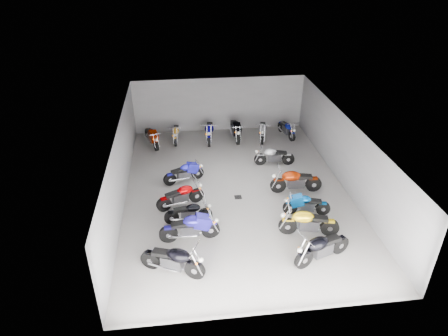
{
  "coord_description": "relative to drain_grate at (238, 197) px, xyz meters",
  "views": [
    {
      "loc": [
        -2.43,
        -15.21,
        9.96
      ],
      "look_at": [
        -0.52,
        0.47,
        1.0
      ],
      "focal_mm": 32.0,
      "sensor_mm": 36.0,
      "label": 1
    }
  ],
  "objects": [
    {
      "name": "ground",
      "position": [
        0.0,
        0.5,
        -0.01
      ],
      "size": [
        14.0,
        14.0,
        0.0
      ],
      "primitive_type": "plane",
      "color": "gray",
      "rests_on": "ground"
    },
    {
      "name": "wall_back",
      "position": [
        0.0,
        7.5,
        1.59
      ],
      "size": [
        10.0,
        0.1,
        3.2
      ],
      "primitive_type": "cube",
      "color": "gray",
      "rests_on": "ground"
    },
    {
      "name": "wall_left",
      "position": [
        -5.0,
        0.5,
        1.59
      ],
      "size": [
        0.1,
        14.0,
        3.2
      ],
      "primitive_type": "cube",
      "color": "gray",
      "rests_on": "ground"
    },
    {
      "name": "wall_right",
      "position": [
        5.0,
        0.5,
        1.59
      ],
      "size": [
        0.1,
        14.0,
        3.2
      ],
      "primitive_type": "cube",
      "color": "gray",
      "rests_on": "ground"
    },
    {
      "name": "ceiling",
      "position": [
        0.0,
        0.5,
        3.21
      ],
      "size": [
        10.0,
        14.0,
        0.04
      ],
      "primitive_type": "cube",
      "color": "black",
      "rests_on": "wall_back"
    },
    {
      "name": "drain_grate",
      "position": [
        0.0,
        0.0,
        0.0
      ],
      "size": [
        0.32,
        0.32,
        0.01
      ],
      "primitive_type": "cube",
      "color": "black",
      "rests_on": "ground"
    },
    {
      "name": "motorcycle_left_a",
      "position": [
        -2.91,
        -4.37,
        0.56
      ],
      "size": [
        2.22,
        1.14,
        1.04
      ],
      "rotation": [
        0.0,
        0.0,
        -2.0
      ],
      "color": "black",
      "rests_on": "ground"
    },
    {
      "name": "motorcycle_left_b",
      "position": [
        -2.24,
        -2.64,
        0.55
      ],
      "size": [
        2.32,
        0.48,
        1.02
      ],
      "rotation": [
        0.0,
        0.0,
        -1.52
      ],
      "color": "black",
      "rests_on": "ground"
    },
    {
      "name": "motorcycle_left_c",
      "position": [
        -2.25,
        -1.56,
        0.46
      ],
      "size": [
        1.96,
        0.39,
        0.86
      ],
      "rotation": [
        0.0,
        0.0,
        -1.55
      ],
      "color": "black",
      "rests_on": "ground"
    },
    {
      "name": "motorcycle_left_d",
      "position": [
        -2.54,
        -0.37,
        0.51
      ],
      "size": [
        2.06,
        0.88,
        0.95
      ],
      "rotation": [
        0.0,
        0.0,
        -1.22
      ],
      "color": "black",
      "rests_on": "ground"
    },
    {
      "name": "motorcycle_left_e",
      "position": [
        -2.33,
        1.65,
        0.47
      ],
      "size": [
        1.94,
        0.76,
        0.88
      ],
      "rotation": [
        0.0,
        0.0,
        -1.25
      ],
      "color": "black",
      "rests_on": "ground"
    },
    {
      "name": "motorcycle_right_a",
      "position": [
        2.32,
        -4.36,
        0.56
      ],
      "size": [
        2.26,
        1.01,
        1.04
      ],
      "rotation": [
        0.0,
        0.0,
        1.94
      ],
      "color": "black",
      "rests_on": "ground"
    },
    {
      "name": "motorcycle_right_b",
      "position": [
        2.28,
        -2.89,
        0.55
      ],
      "size": [
        2.32,
        0.62,
        1.03
      ],
      "rotation": [
        0.0,
        0.0,
        1.39
      ],
      "color": "black",
      "rests_on": "ground"
    },
    {
      "name": "motorcycle_right_c",
      "position": [
        2.61,
        -1.58,
        0.47
      ],
      "size": [
        1.97,
        0.5,
        0.87
      ],
      "rotation": [
        0.0,
        0.0,
        1.41
      ],
      "color": "black",
      "rests_on": "ground"
    },
    {
      "name": "motorcycle_right_d",
      "position": [
        2.64,
        0.16,
        0.56
      ],
      "size": [
        2.36,
        0.49,
        1.04
      ],
      "rotation": [
        0.0,
        0.0,
        1.52
      ],
      "color": "black",
      "rests_on": "ground"
    },
    {
      "name": "motorcycle_right_f",
      "position": [
        2.26,
        2.77,
        0.49
      ],
      "size": [
        2.06,
        0.45,
        0.91
      ],
      "rotation": [
        0.0,
        0.0,
        1.48
      ],
      "color": "black",
      "rests_on": "ground"
    },
    {
      "name": "motorcycle_back_a",
      "position": [
        -3.99,
        5.79,
        0.52
      ],
      "size": [
        0.86,
        2.11,
        0.96
      ],
      "rotation": [
        0.0,
        0.0,
        3.48
      ],
      "color": "black",
      "rests_on": "ground"
    },
    {
      "name": "motorcycle_back_b",
      "position": [
        -2.64,
        6.21,
        0.48
      ],
      "size": [
        0.43,
        2.04,
        0.9
      ],
      "rotation": [
        0.0,
        0.0,
        3.08
      ],
      "color": "black",
      "rests_on": "ground"
    },
    {
      "name": "motorcycle_back_c",
      "position": [
        -0.73,
        6.04,
        0.56
      ],
      "size": [
        0.54,
        2.37,
        1.04
      ],
      "rotation": [
        0.0,
        0.0,
        3.02
      ],
      "color": "black",
      "rests_on": "ground"
    },
    {
      "name": "motorcycle_back_d",
      "position": [
        0.76,
        6.11,
        0.57
      ],
      "size": [
        0.48,
        2.39,
        1.05
      ],
      "rotation": [
        0.0,
        0.0,
        3.17
      ],
      "color": "black",
      "rests_on": "ground"
    },
    {
      "name": "motorcycle_back_e",
      "position": [
        2.32,
        5.89,
        0.52
      ],
      "size": [
        0.63,
        2.18,
        0.97
      ],
      "rotation": [
        0.0,
        0.0,
        2.93
      ],
      "color": "black",
      "rests_on": "ground"
    },
    {
      "name": "motorcycle_back_f",
      "position": [
        3.79,
        6.04,
        0.47
      ],
      "size": [
        0.58,
        1.98,
        0.88
      ],
      "rotation": [
        0.0,
        0.0,
        3.36
      ],
      "color": "black",
      "rests_on": "ground"
    }
  ]
}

